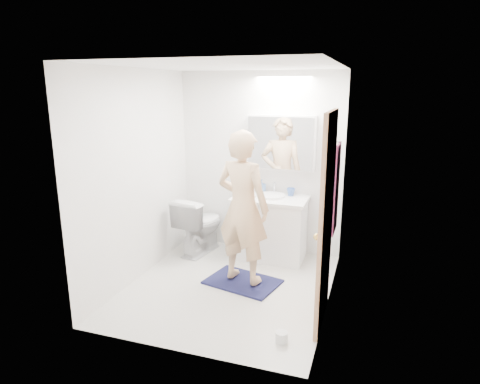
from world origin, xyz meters
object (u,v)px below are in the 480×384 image
at_px(toilet, 200,225).
at_px(toilet_paper_roll, 282,337).
at_px(medicine_cabinet, 281,143).
at_px(soap_bottle_b, 261,186).
at_px(vanity_cabinet, 270,229).
at_px(toothbrush_cup, 291,192).
at_px(person, 243,207).
at_px(soap_bottle_a, 249,185).

xyz_separation_m(toilet, toilet_paper_roll, (1.52, -1.69, -0.34)).
relative_size(medicine_cabinet, toilet_paper_roll, 8.00).
distance_m(toilet, soap_bottle_b, 0.98).
distance_m(soap_bottle_b, toilet_paper_roll, 2.29).
bearing_deg(vanity_cabinet, toothbrush_cup, 34.48).
xyz_separation_m(medicine_cabinet, soap_bottle_b, (-0.25, -0.03, -0.59)).
bearing_deg(person, soap_bottle_a, -63.72).
bearing_deg(soap_bottle_a, toilet, -156.51).
height_order(soap_bottle_b, toothbrush_cup, soap_bottle_b).
relative_size(person, toilet_paper_roll, 15.59).
bearing_deg(toothbrush_cup, toilet_paper_roll, -80.06).
height_order(vanity_cabinet, soap_bottle_a, soap_bottle_a).
xyz_separation_m(toilet, person, (0.84, -0.71, 0.51)).
distance_m(person, soap_bottle_a, 1.00).
height_order(vanity_cabinet, medicine_cabinet, medicine_cabinet).
bearing_deg(soap_bottle_a, medicine_cabinet, 8.32).
distance_m(vanity_cabinet, person, 0.98).
bearing_deg(medicine_cabinet, soap_bottle_b, -173.07).
bearing_deg(toilet_paper_roll, soap_bottle_a, 114.89).
xyz_separation_m(toilet, soap_bottle_b, (0.77, 0.30, 0.52)).
xyz_separation_m(medicine_cabinet, toothbrush_cup, (0.15, -0.05, -0.63)).
bearing_deg(toothbrush_cup, toilet, -166.82).
bearing_deg(soap_bottle_a, vanity_cabinet, -24.36).
height_order(soap_bottle_a, soap_bottle_b, soap_bottle_a).
bearing_deg(toilet_paper_roll, person, 124.61).
bearing_deg(vanity_cabinet, toilet, -173.03).
bearing_deg(toilet, toothbrush_cup, -156.72).
distance_m(medicine_cabinet, toilet_paper_roll, 2.54).
height_order(person, soap_bottle_a, person).
height_order(medicine_cabinet, toothbrush_cup, medicine_cabinet).
xyz_separation_m(soap_bottle_b, toothbrush_cup, (0.40, -0.02, -0.04)).
height_order(medicine_cabinet, soap_bottle_b, medicine_cabinet).
distance_m(vanity_cabinet, toilet_paper_roll, 1.93).
distance_m(toilet, toilet_paper_roll, 2.30).
bearing_deg(soap_bottle_a, toilet_paper_roll, -65.11).
xyz_separation_m(toilet, soap_bottle_a, (0.61, 0.27, 0.54)).
distance_m(medicine_cabinet, soap_bottle_b, 0.64).
bearing_deg(vanity_cabinet, soap_bottle_a, 155.64).
height_order(medicine_cabinet, soap_bottle_a, medicine_cabinet).
height_order(medicine_cabinet, toilet_paper_roll, medicine_cabinet).
distance_m(vanity_cabinet, toilet, 0.95).
relative_size(vanity_cabinet, toilet_paper_roll, 8.18).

